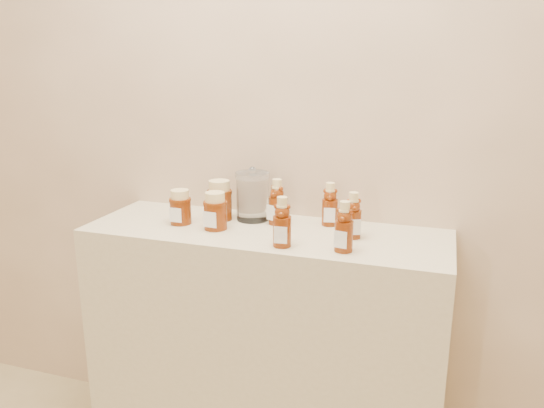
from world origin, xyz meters
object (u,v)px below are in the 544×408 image
(bear_bottle_back_left, at_px, (277,199))
(honey_jar_left, at_px, (180,207))
(display_table, at_px, (265,351))
(glass_canister, at_px, (253,194))
(bear_bottle_front_left, at_px, (282,219))

(bear_bottle_back_left, distance_m, honey_jar_left, 0.33)
(display_table, height_order, glass_canister, glass_canister)
(honey_jar_left, bearing_deg, display_table, 4.59)
(display_table, relative_size, bear_bottle_front_left, 6.94)
(bear_bottle_front_left, distance_m, honey_jar_left, 0.41)
(bear_bottle_front_left, height_order, glass_canister, glass_canister)
(display_table, xyz_separation_m, bear_bottle_front_left, (0.10, -0.13, 0.54))
(honey_jar_left, bearing_deg, bear_bottle_back_left, 18.17)
(display_table, distance_m, glass_canister, 0.56)
(honey_jar_left, bearing_deg, glass_canister, 29.65)
(honey_jar_left, height_order, glass_canister, glass_canister)
(glass_canister, bearing_deg, bear_bottle_front_left, -52.12)
(display_table, distance_m, bear_bottle_back_left, 0.54)
(bear_bottle_back_left, distance_m, glass_canister, 0.10)
(display_table, bearing_deg, bear_bottle_back_left, 77.66)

